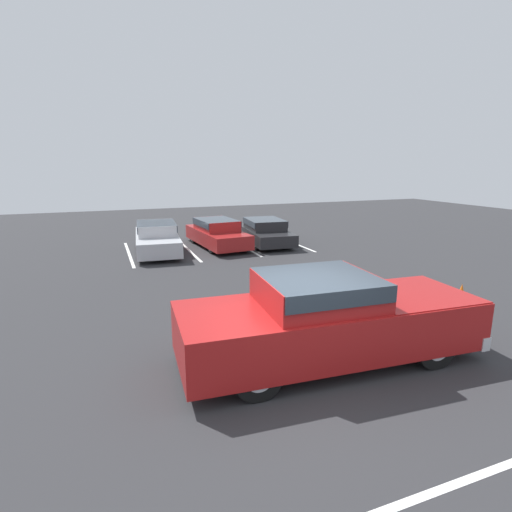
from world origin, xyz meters
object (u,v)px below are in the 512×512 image
Objects in this scene: pickup_truck at (331,318)px; parked_sedan_a at (157,237)px; parked_sedan_c at (265,231)px; traffic_cone at (461,296)px; parked_sedan_b at (217,232)px.

parked_sedan_a is at bearing 102.85° from pickup_truck.
parked_sedan_c is 10.34m from traffic_cone.
parked_sedan_b reaches higher than traffic_cone.
parked_sedan_c is (2.39, -0.18, -0.04)m from parked_sedan_b.
pickup_truck reaches higher than parked_sedan_c.
parked_sedan_b is at bearing -89.19° from parked_sedan_c.
pickup_truck is 11.75m from parked_sedan_b.
parked_sedan_a reaches higher than parked_sedan_b.
traffic_cone is at bearing 38.71° from parked_sedan_a.
pickup_truck is 1.25× the size of parked_sedan_a.
parked_sedan_a is (-1.86, 11.49, -0.20)m from pickup_truck.
traffic_cone is at bearing 16.08° from parked_sedan_b.
pickup_truck reaches higher than parked_sedan_a.
pickup_truck is at bearing -165.02° from traffic_cone.
pickup_truck reaches higher than traffic_cone.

